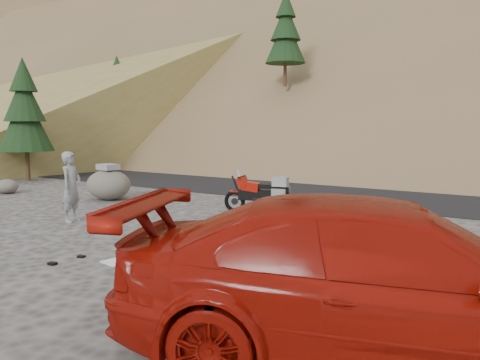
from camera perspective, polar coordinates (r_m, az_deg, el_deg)
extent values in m
plane|color=#3D3A38|center=(10.02, -11.61, -6.62)|extent=(140.00, 140.00, 0.00)
cube|color=black|center=(17.51, 9.45, -0.90)|extent=(120.00, 7.00, 0.05)
cube|color=brown|center=(37.70, 25.93, 14.75)|extent=(110.00, 51.90, 46.72)
cube|color=brown|center=(37.74, 25.95, 15.20)|extent=(110.00, 43.28, 36.46)
cube|color=olive|center=(45.66, -21.13, 5.88)|extent=(45.29, 46.00, 24.26)
cylinder|color=#382114|center=(23.74, 5.52, 12.97)|extent=(0.17, 0.17, 1.40)
cone|color=black|center=(23.95, 5.56, 16.64)|extent=(2.00, 2.00, 2.25)
cone|color=black|center=(24.12, 5.58, 18.64)|extent=(1.50, 1.50, 1.76)
cone|color=black|center=(24.31, 5.61, 20.60)|extent=(1.00, 1.00, 1.26)
cylinder|color=#382114|center=(33.85, -14.64, 8.64)|extent=(0.15, 0.15, 1.26)
cone|color=black|center=(33.94, -14.71, 10.98)|extent=(1.80, 1.80, 2.03)
cone|color=black|center=(34.00, -14.74, 12.27)|extent=(1.35, 1.35, 1.58)
cone|color=black|center=(34.09, -14.78, 13.55)|extent=(0.90, 0.90, 1.13)
cylinder|color=#382114|center=(21.27, -24.48, 2.00)|extent=(0.18, 0.18, 1.54)
cone|color=black|center=(21.21, -24.71, 6.58)|extent=(2.20, 2.20, 2.47)
cone|color=black|center=(21.24, -24.83, 9.10)|extent=(1.65, 1.65, 1.93)
cone|color=black|center=(21.31, -24.96, 11.62)|extent=(1.10, 1.10, 1.39)
torus|color=black|center=(12.32, -0.65, -2.62)|extent=(0.59, 0.23, 0.58)
cylinder|color=black|center=(12.32, -0.65, -2.62)|extent=(0.18, 0.09, 0.18)
torus|color=black|center=(11.91, 5.53, -2.97)|extent=(0.63, 0.26, 0.62)
cylinder|color=black|center=(11.91, 5.53, -2.97)|extent=(0.21, 0.11, 0.19)
cylinder|color=black|center=(12.25, -0.35, -1.13)|extent=(0.33, 0.12, 0.72)
cylinder|color=black|center=(12.17, 0.20, 0.41)|extent=(0.16, 0.54, 0.04)
cube|color=black|center=(12.08, 2.29, -1.88)|extent=(1.08, 0.44, 0.27)
cube|color=black|center=(12.08, 2.68, -2.73)|extent=(0.45, 0.35, 0.25)
cube|color=#9A1208|center=(12.11, 1.38, -0.80)|extent=(0.51, 0.36, 0.27)
cube|color=#9A1208|center=(12.17, 0.32, -0.25)|extent=(0.33, 0.35, 0.31)
cube|color=silver|center=(12.17, 0.04, 0.83)|extent=(0.16, 0.28, 0.23)
cube|color=black|center=(11.98, 3.30, -0.80)|extent=(0.52, 0.30, 0.11)
cube|color=black|center=(11.89, 4.85, -1.04)|extent=(0.34, 0.22, 0.09)
cube|color=silver|center=(11.69, 4.71, -2.05)|extent=(0.37, 0.18, 0.40)
cube|color=silver|center=(12.13, 5.29, -1.74)|extent=(0.37, 0.18, 0.40)
cube|color=gray|center=(11.86, 4.94, -0.20)|extent=(0.43, 0.37, 0.23)
cube|color=#9A1208|center=(12.28, -0.66, -1.40)|extent=(0.28, 0.16, 0.04)
cylinder|color=black|center=(11.94, 2.65, -3.57)|extent=(0.06, 0.18, 0.32)
cylinder|color=silver|center=(11.83, 4.55, -2.73)|extent=(0.41, 0.17, 0.11)
imported|color=gray|center=(11.88, -19.72, -4.79)|extent=(0.58, 0.71, 1.67)
imported|color=#9A1208|center=(5.14, 17.54, -20.03)|extent=(5.82, 3.91, 1.56)
ellipsoid|color=#58554C|center=(14.94, -15.72, -0.56)|extent=(1.78, 1.65, 0.93)
cube|color=gray|center=(14.88, -15.79, 1.56)|extent=(0.72, 0.60, 0.18)
ellipsoid|color=#58554C|center=(17.59, -26.57, -0.70)|extent=(0.96, 0.91, 0.48)
cube|color=white|center=(8.22, -14.85, -9.61)|extent=(0.48, 0.44, 0.01)
cylinder|color=#1B3BA3|center=(8.45, -5.13, -8.40)|extent=(0.47, 0.31, 0.18)
cylinder|color=#1B3BA3|center=(7.70, -4.26, -9.65)|extent=(0.11, 0.11, 0.24)
cone|color=#BA0E0C|center=(6.29, 0.55, -13.70)|extent=(0.16, 0.16, 0.18)
cube|color=black|center=(8.68, -18.78, -8.81)|extent=(0.14, 0.11, 0.04)
cube|color=black|center=(8.40, -21.90, -9.43)|extent=(0.15, 0.12, 0.04)
cube|color=#92C7E1|center=(8.22, -12.79, -9.57)|extent=(0.39, 0.35, 0.01)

